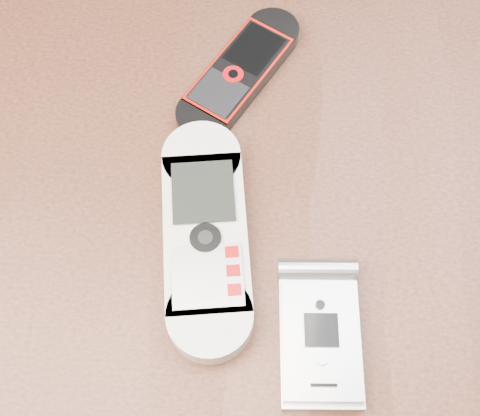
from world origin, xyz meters
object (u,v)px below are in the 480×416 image
nokia_white (206,234)px  table (234,266)px  nokia_black_red (239,73)px  motorola_razr (320,337)px

nokia_white → table: bearing=43.3°
nokia_black_red → nokia_white: bearing=-65.8°
nokia_black_red → motorola_razr: size_ratio=1.37×
table → nokia_white: size_ratio=6.77×
nokia_white → motorola_razr: size_ratio=1.72×
table → nokia_black_red: (-0.00, 0.12, 0.11)m
nokia_white → nokia_black_red: size_ratio=1.26×
nokia_white → nokia_black_red: 0.14m
table → nokia_black_red: 0.16m
table → motorola_razr: (0.06, -0.09, 0.11)m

